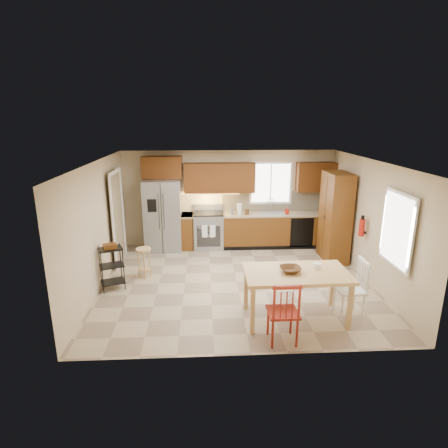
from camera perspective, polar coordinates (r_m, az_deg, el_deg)
name	(u,v)px	position (r m, az deg, el deg)	size (l,w,h in m)	color
floor	(236,282)	(7.92, 1.91, -8.80)	(5.50, 5.50, 0.00)	tan
ceiling	(238,162)	(7.23, 2.10, 9.46)	(5.50, 5.00, 0.02)	silver
wall_back	(229,198)	(9.90, 0.73, 3.95)	(5.50, 0.02, 2.50)	#CCB793
wall_front	(253,276)	(5.14, 4.46, -7.87)	(5.50, 0.02, 2.50)	#CCB793
wall_left	(98,227)	(7.75, -18.71, -0.39)	(0.02, 5.00, 2.50)	#CCB793
wall_right	(371,223)	(8.19, 21.53, 0.21)	(0.02, 5.00, 2.50)	#CCB793
refrigerator	(163,215)	(9.65, -9.25, 1.34)	(0.92, 0.75, 1.82)	gray
range_stove	(208,231)	(9.78, -2.38, -1.01)	(0.76, 0.63, 0.92)	gray
base_cabinet_narrow	(187,231)	(9.80, -5.60, -1.09)	(0.30, 0.60, 0.90)	#5C3211
base_cabinet_run	(278,230)	(9.98, 8.24, -0.87)	(2.92, 0.60, 0.90)	#5C3211
dishwasher	(302,233)	(9.84, 11.77, -1.30)	(0.60, 0.02, 0.78)	black
backsplash	(277,201)	(10.07, 8.10, 3.56)	(2.92, 0.03, 0.55)	beige
upper_over_fridge	(162,167)	(9.62, -9.45, 8.51)	(1.00, 0.35, 0.55)	#542E0E
upper_left_block	(220,178)	(9.61, -0.68, 7.06)	(1.80, 0.35, 0.75)	#542E0E
upper_right_block	(316,177)	(10.03, 13.85, 6.98)	(1.00, 0.35, 0.75)	#542E0E
window_back	(271,183)	(9.94, 7.13, 6.22)	(1.12, 0.04, 1.12)	white
sink	(271,215)	(9.84, 7.25, 1.40)	(0.62, 0.46, 0.16)	gray
undercab_glow	(208,193)	(9.65, -2.46, 4.70)	(1.60, 0.30, 0.01)	#FFBF66
soap_bottle	(287,211)	(9.78, 9.57, 2.04)	(0.09, 0.09, 0.19)	#AC160B
paper_towel	(239,209)	(9.63, 2.35, 2.30)	(0.12, 0.12, 0.28)	white
canister_steel	(232,211)	(9.62, 1.16, 2.00)	(0.11, 0.11, 0.18)	gray
canister_wood	(247,212)	(9.64, 3.55, 1.87)	(0.10, 0.10, 0.14)	#503215
pantry	(335,217)	(9.19, 16.58, 1.03)	(0.50, 0.95, 2.10)	#5C3211
fire_extinguisher	(362,228)	(8.32, 20.26, -0.51)	(0.12, 0.12, 0.36)	#AC160B
window_right	(397,230)	(7.12, 24.91, -0.79)	(0.04, 1.02, 1.32)	white
doorway	(117,219)	(8.99, -15.98, 0.75)	(0.04, 0.95, 2.10)	#8C7A59
dining_table	(295,296)	(6.53, 10.80, -10.69)	(1.73, 0.97, 0.84)	tan
chair_red	(283,311)	(5.86, 8.96, -12.96)	(0.48, 0.48, 1.02)	#A02618
chair_white	(350,288)	(6.82, 18.62, -9.29)	(0.48, 0.48, 1.02)	white
table_bowl	(290,272)	(6.33, 10.05, -7.25)	(0.35, 0.35, 0.09)	#503215
table_jar	(317,267)	(6.54, 14.04, -6.41)	(0.14, 0.14, 0.16)	white
bar_stool	(144,263)	(8.21, -12.07, -5.79)	(0.31, 0.31, 0.65)	tan
utility_cart	(112,268)	(7.78, -16.73, -6.41)	(0.45, 0.35, 0.90)	black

